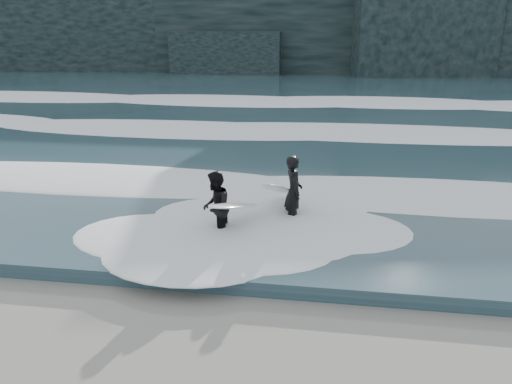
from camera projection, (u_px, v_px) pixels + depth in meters
sea at (306, 95)px, 33.21m from camera, size 90.00×52.00×0.30m
headland at (318, 20)px, 47.60m from camera, size 70.00×9.00×10.00m
foam_near at (269, 178)px, 14.39m from camera, size 60.00×3.20×0.20m
foam_mid at (290, 129)px, 20.94m from camera, size 60.00×4.00×0.24m
foam_far at (303, 99)px, 29.37m from camera, size 60.00×4.80×0.30m
surfer_left at (289, 191)px, 11.75m from camera, size 1.07×2.13×1.73m
surfer_right at (218, 207)px, 10.90m from camera, size 1.31×1.99×1.61m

